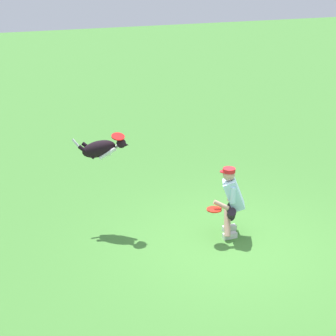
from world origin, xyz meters
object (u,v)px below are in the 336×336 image
object	(u,v)px
person	(231,200)
frisbee_held	(214,209)
frisbee_flying	(118,137)
dog	(101,149)

from	to	relation	value
person	frisbee_held	xyz separation A→B (m)	(0.38, 0.09, -0.09)
person	frisbee_flying	distance (m)	2.29
person	frisbee_flying	bearing A→B (deg)	-4.09
dog	frisbee_flying	world-z (taller)	frisbee_flying
dog	frisbee_flying	size ratio (longest dim) A/B	3.94
person	dog	distance (m)	2.49
dog	frisbee_held	bearing A→B (deg)	-4.32
person	dog	world-z (taller)	dog
frisbee_flying	frisbee_held	world-z (taller)	frisbee_flying
frisbee_flying	frisbee_held	xyz separation A→B (m)	(-1.38, 1.08, -1.17)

